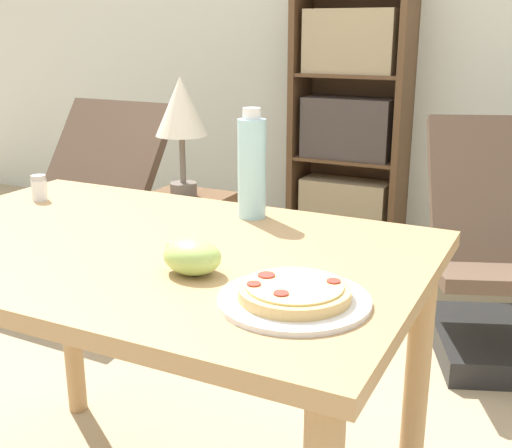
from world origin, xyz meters
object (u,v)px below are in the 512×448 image
object	(u,v)px
pizza_on_plate	(294,295)
lounge_chair_far	(510,281)
side_table	(186,259)
lounge_chair_near	(84,234)
table_lamp	(181,112)
bookshelf	(349,124)
salt_shaker	(39,188)
grape_bunch	(192,257)
drink_bottle	(252,167)

from	to	relation	value
pizza_on_plate	lounge_chair_far	bearing A→B (deg)	80.88
lounge_chair_far	side_table	distance (m)	1.31
lounge_chair_near	pizza_on_plate	bearing A→B (deg)	-37.28
pizza_on_plate	lounge_chair_far	size ratio (longest dim) A/B	0.28
pizza_on_plate	lounge_chair_near	world-z (taller)	lounge_chair_near
lounge_chair_far	table_lamp	xyz separation A→B (m)	(-1.27, -0.31, 0.61)
bookshelf	lounge_chair_near	bearing A→B (deg)	-123.86
lounge_chair_near	bookshelf	world-z (taller)	bookshelf
lounge_chair_far	salt_shaker	bearing A→B (deg)	-154.23
grape_bunch	lounge_chair_near	xyz separation A→B (m)	(-1.40, 1.26, -0.51)
lounge_chair_far	grape_bunch	bearing A→B (deg)	-128.82
bookshelf	lounge_chair_far	bearing A→B (deg)	-45.79
lounge_chair_far	bookshelf	bearing A→B (deg)	112.95
salt_shaker	bookshelf	bearing A→B (deg)	86.58
salt_shaker	lounge_chair_far	world-z (taller)	lounge_chair_far
drink_bottle	table_lamp	bearing A→B (deg)	131.83
pizza_on_plate	drink_bottle	xyz separation A→B (m)	(-0.30, 0.44, 0.11)
side_table	table_lamp	distance (m)	0.62
lounge_chair_far	bookshelf	distance (m)	1.50
salt_shaker	pizza_on_plate	bearing A→B (deg)	-20.21
drink_bottle	grape_bunch	bearing A→B (deg)	-79.78
drink_bottle	side_table	size ratio (longest dim) A/B	0.49
table_lamp	drink_bottle	bearing A→B (deg)	-48.17
salt_shaker	lounge_chair_far	distance (m)	1.76
lounge_chair_near	side_table	distance (m)	0.61
table_lamp	side_table	bearing A→B (deg)	180.00
lounge_chair_near	lounge_chair_far	bearing A→B (deg)	9.16
bookshelf	table_lamp	distance (m)	1.39
pizza_on_plate	table_lamp	xyz separation A→B (m)	(-1.02, 1.24, 0.12)
drink_bottle	table_lamp	xyz separation A→B (m)	(-0.72, 0.80, 0.00)
salt_shaker	table_lamp	world-z (taller)	table_lamp
pizza_on_plate	grape_bunch	size ratio (longest dim) A/B	2.17
pizza_on_plate	side_table	world-z (taller)	pizza_on_plate
grape_bunch	side_table	world-z (taller)	grape_bunch
table_lamp	lounge_chair_far	bearing A→B (deg)	13.93
bookshelf	grape_bunch	bearing A→B (deg)	-78.29
salt_shaker	lounge_chair_near	size ratio (longest dim) A/B	0.08
salt_shaker	lounge_chair_far	bearing A→B (deg)	47.02
side_table	grape_bunch	bearing A→B (deg)	-56.65
pizza_on_plate	bookshelf	distance (m)	2.70
drink_bottle	lounge_chair_far	bearing A→B (deg)	63.74
grape_bunch	table_lamp	distance (m)	1.44
lounge_chair_far	side_table	world-z (taller)	lounge_chair_far
table_lamp	salt_shaker	bearing A→B (deg)	-82.17
bookshelf	pizza_on_plate	bearing A→B (deg)	-73.70
drink_bottle	lounge_chair_near	bearing A→B (deg)	146.98
lounge_chair_near	table_lamp	bearing A→B (deg)	-4.13
lounge_chair_near	table_lamp	xyz separation A→B (m)	(0.61, -0.06, 0.61)
salt_shaker	bookshelf	distance (m)	2.27
lounge_chair_far	bookshelf	size ratio (longest dim) A/B	0.63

